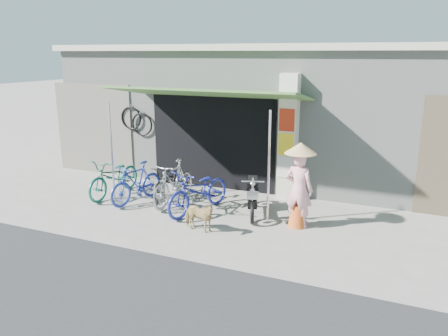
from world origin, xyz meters
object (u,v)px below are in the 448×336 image
at_px(bike_teal, 115,177).
at_px(bike_navy, 199,191).
at_px(bike_silver, 174,183).
at_px(nun, 299,186).
at_px(bike_black, 169,181).
at_px(moped, 252,195).
at_px(bike_blue, 136,183).
at_px(street_dog, 198,216).

height_order(bike_teal, bike_navy, bike_navy).
distance_m(bike_teal, bike_silver, 1.65).
height_order(bike_silver, bike_navy, bike_silver).
bearing_deg(nun, bike_silver, 2.48).
bearing_deg(bike_teal, bike_black, 21.76).
relative_size(bike_navy, moped, 1.20).
height_order(bike_teal, bike_blue, bike_teal).
bearing_deg(street_dog, bike_black, 50.78).
xyz_separation_m(bike_navy, nun, (2.22, 0.03, 0.37)).
xyz_separation_m(bike_silver, moped, (1.91, 0.11, -0.09)).
bearing_deg(moped, bike_black, 152.83).
distance_m(bike_teal, street_dog, 3.17).
bearing_deg(bike_teal, bike_navy, -3.67).
height_order(bike_black, moped, moped).
height_order(moped, nun, nun).
height_order(bike_blue, moped, bike_blue).
bearing_deg(bike_black, bike_blue, -130.24).
bearing_deg(bike_navy, street_dog, -48.80).
relative_size(bike_blue, bike_silver, 0.92).
bearing_deg(bike_black, bike_silver, -52.71).
distance_m(bike_teal, moped, 3.56).
bearing_deg(moped, bike_silver, 164.01).
bearing_deg(bike_blue, nun, 12.79).
height_order(bike_teal, moped, bike_teal).
bearing_deg(moped, bike_teal, 163.10).
relative_size(bike_silver, moped, 1.08).
height_order(bike_navy, street_dog, bike_navy).
xyz_separation_m(bike_teal, moped, (3.56, 0.15, -0.06)).
bearing_deg(street_dog, bike_navy, 32.20).
height_order(bike_blue, bike_black, bike_blue).
bearing_deg(bike_blue, bike_silver, 28.56).
distance_m(bike_silver, bike_navy, 0.84).
relative_size(street_dog, moped, 0.47).
xyz_separation_m(bike_blue, moped, (2.78, 0.36, -0.05)).
xyz_separation_m(bike_blue, bike_silver, (0.87, 0.25, 0.04)).
xyz_separation_m(bike_silver, street_dog, (1.26, -1.27, -0.20)).
xyz_separation_m(bike_blue, nun, (3.88, 0.00, 0.39)).
xyz_separation_m(bike_black, street_dog, (1.63, -1.69, -0.08)).
bearing_deg(bike_black, nun, -14.88).
bearing_deg(nun, bike_black, -4.10).
bearing_deg(bike_silver, bike_teal, -176.37).
relative_size(bike_black, street_dog, 2.03).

